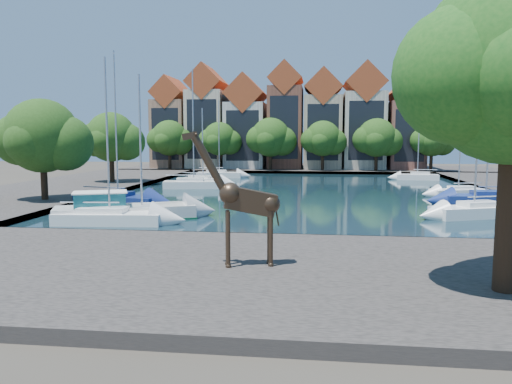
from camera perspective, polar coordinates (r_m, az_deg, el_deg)
ground at (r=26.86m, az=4.36°, el=-5.82°), size 160.00×160.00×0.00m
water_basin at (r=50.55m, az=5.62°, el=-0.02°), size 38.00×50.00×0.08m
near_quay at (r=20.01m, az=3.43°, el=-9.35°), size 50.00×14.00×0.50m
far_quay at (r=82.41m, az=6.16°, el=2.60°), size 60.00×16.00×0.50m
left_quay at (r=56.89m, az=-20.44°, el=0.53°), size 14.00×52.00×0.50m
townhouse_west_end at (r=85.70m, az=-9.48°, el=7.45°), size 5.44×9.18×14.93m
townhouse_west_mid at (r=84.23m, az=-5.53°, el=8.12°), size 5.94×9.18×16.79m
townhouse_west_inner at (r=83.05m, az=-1.10°, el=7.56°), size 6.43×9.18×15.15m
townhouse_center at (r=82.41m, az=3.42°, el=8.27°), size 5.44×9.18×16.93m
townhouse_east_inner at (r=82.24m, az=7.63°, el=7.79°), size 5.94×9.18×15.79m
townhouse_east_mid at (r=82.57m, az=12.19°, el=7.95°), size 6.43×9.18×16.65m
townhouse_east_end at (r=83.38m, az=16.66°, el=7.13°), size 5.44×9.18×14.43m
far_tree_far_west at (r=80.11m, az=-9.80°, el=5.97°), size 7.28×5.60×7.68m
far_tree_west at (r=78.18m, az=-4.15°, el=5.95°), size 6.76×5.20×7.36m
far_tree_mid_west at (r=77.04m, az=1.74°, el=6.12°), size 7.80×6.00×8.00m
far_tree_mid_east at (r=76.72m, az=7.72°, el=5.95°), size 7.02×5.40×7.52m
far_tree_east at (r=77.24m, az=13.70°, el=5.90°), size 7.54×5.80×7.84m
far_tree_far_east at (r=78.56m, az=19.52°, el=5.61°), size 6.76×5.20×7.36m
side_tree_left_near at (r=44.12m, az=-23.13°, el=5.65°), size 7.80×6.00×8.20m
side_tree_left_far at (r=58.92m, az=-16.15°, el=5.87°), size 7.28×5.60×7.88m
giraffe_statue at (r=19.78m, az=-1.50°, el=-0.98°), size 3.73×1.26×5.37m
motorsailer at (r=34.83m, az=-15.18°, el=-1.84°), size 9.52×6.09×9.68m
sailboat_left_a at (r=33.35m, az=-16.38°, el=-2.53°), size 7.00×2.93×10.49m
sailboat_left_b at (r=42.39m, az=-15.49°, el=-0.61°), size 7.37×3.73×12.37m
sailboat_left_c at (r=54.20m, az=-7.11°, el=1.09°), size 6.72×3.28×12.57m
sailboat_left_d at (r=58.39m, az=-6.08°, el=1.41°), size 5.91×3.15×8.77m
sailboat_left_e at (r=67.88m, az=-4.22°, el=2.14°), size 6.10×2.49×10.37m
sailboat_right_a at (r=37.62m, az=23.67°, el=-1.73°), size 6.29×4.14×12.02m
sailboat_right_b at (r=45.13m, az=24.79°, el=-0.49°), size 6.94×2.95×13.06m
sailboat_right_c at (r=50.44m, az=22.12°, el=0.16°), size 5.50×3.33×9.95m
sailboat_right_d at (r=67.23m, az=17.96°, el=1.82°), size 5.27×2.18×9.90m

